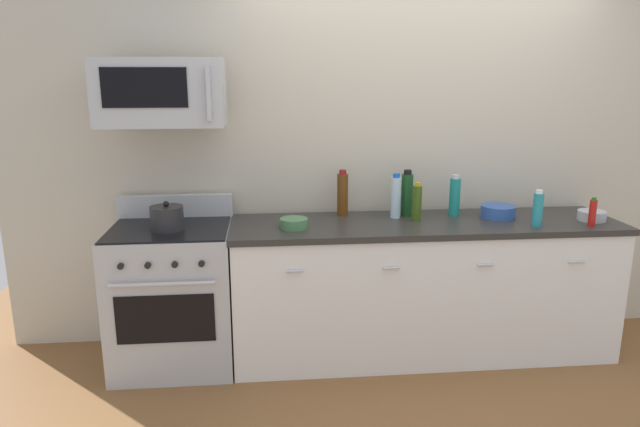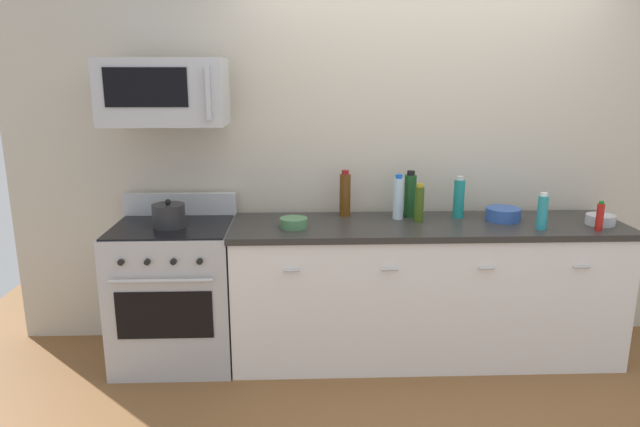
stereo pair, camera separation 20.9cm
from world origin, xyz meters
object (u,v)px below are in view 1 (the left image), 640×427
bottle_sparkling_teal (455,196)px  bottle_water_clear (396,197)px  stockpot (167,218)px  range_oven (174,295)px  microwave (162,92)px  bowl_blue_mixing (498,211)px  bowl_steel_prep (592,215)px  bottle_dish_soap (538,209)px  bottle_hot_sauce_red (593,213)px  bowl_green_glaze (294,223)px  bottle_wine_amber (343,194)px  bottle_olive_oil (417,202)px  bottle_wine_green (407,194)px

bottle_sparkling_teal → bottle_water_clear: 0.41m
stockpot → range_oven: bearing=90.0°
microwave → stockpot: size_ratio=3.68×
bowl_blue_mixing → bowl_steel_prep: size_ratio=1.26×
bottle_dish_soap → bowl_blue_mixing: 0.29m
bottle_hot_sauce_red → bowl_green_glaze: 1.88m
bottle_sparkling_teal → bottle_water_clear: size_ratio=0.94×
bottle_sparkling_teal → stockpot: 1.89m
bottle_dish_soap → stockpot: size_ratio=1.15×
range_oven → bowl_steel_prep: (2.74, -0.08, 0.48)m
bottle_hot_sauce_red → stockpot: bottle_hot_sauce_red is taller
microwave → bottle_hot_sauce_red: bearing=-5.6°
bottle_wine_amber → bowl_steel_prep: size_ratio=1.74×
bottle_olive_oil → bowl_steel_prep: bearing=-5.5°
bottle_wine_green → bottle_sparkling_teal: bearing=-5.8°
bowl_blue_mixing → bowl_steel_prep: bearing=-12.3°
bowl_steel_prep → stockpot: 2.74m
bowl_green_glaze → bottle_wine_amber: bearing=40.3°
bottle_wine_green → stockpot: 1.57m
bottle_wine_amber → bottle_sparkling_teal: bearing=-5.5°
bottle_wine_amber → bowl_steel_prep: bearing=-10.2°
microwave → bottle_olive_oil: bearing=-0.4°
stockpot → bottle_sparkling_teal: bearing=5.9°
bottle_water_clear → bottle_hot_sauce_red: bearing=-15.9°
bottle_dish_soap → bottle_hot_sauce_red: size_ratio=1.25×
bottle_wine_amber → bottle_olive_oil: (0.47, -0.18, -0.03)m
bottle_hot_sauce_red → microwave: bearing=174.4°
bottle_hot_sauce_red → bottle_olive_oil: bearing=166.8°
microwave → bottle_water_clear: microwave is taller
bottle_wine_amber → bowl_blue_mixing: bearing=-9.0°
bottle_hot_sauce_red → bottle_sparkling_teal: bearing=155.4°
microwave → bowl_green_glaze: size_ratio=4.29×
range_oven → bottle_hot_sauce_red: bottle_hot_sauce_red is taller
microwave → range_oven: bearing=-90.3°
bottle_water_clear → bowl_blue_mixing: bearing=-5.9°
bottle_hot_sauce_red → bottle_olive_oil: (-1.06, 0.25, 0.03)m
stockpot → bottle_hot_sauce_red: bearing=-3.5°
range_oven → stockpot: bearing=-90.0°
bottle_dish_soap → bottle_hot_sauce_red: bottle_dish_soap is taller
bowl_green_glaze → bowl_blue_mixing: bowl_blue_mixing is taller
bottle_sparkling_teal → bottle_olive_oil: (-0.29, -0.11, -0.01)m
microwave → bottle_wine_amber: 1.32m
bottle_dish_soap → bottle_olive_oil: 0.75m
bottle_wine_green → bowl_steel_prep: size_ratio=1.74×
range_oven → bottle_wine_green: (1.56, 0.17, 0.60)m
bottle_wine_green → bottle_olive_oil: bottle_wine_green is taller
microwave → bowl_green_glaze: microwave is taller
bottle_hot_sauce_red → bowl_green_glaze: bearing=175.9°
bottle_wine_green → bowl_green_glaze: bearing=-162.0°
bottle_hot_sauce_red → bowl_blue_mixing: (-0.50, 0.27, -0.04)m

